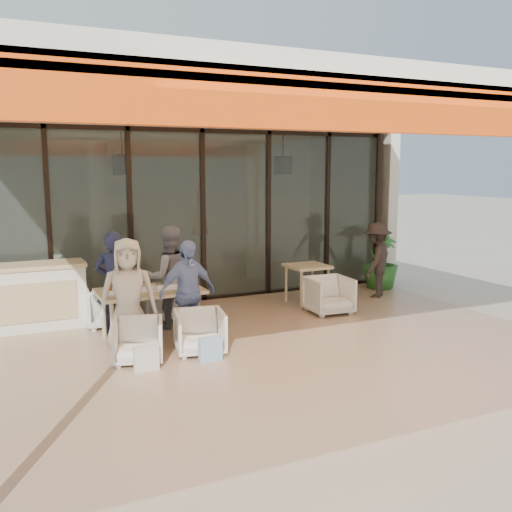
{
  "coord_description": "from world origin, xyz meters",
  "views": [
    {
      "loc": [
        -3.6,
        -6.95,
        2.5
      ],
      "look_at": [
        0.1,
        0.9,
        1.15
      ],
      "focal_mm": 40.0,
      "sensor_mm": 36.0,
      "label": 1
    }
  ],
  "objects_px": {
    "host_counter": "(23,297)",
    "diner_periwinkle": "(187,293)",
    "chair_far_right": "(161,298)",
    "side_table": "(307,271)",
    "side_chair": "(329,294)",
    "chair_far_left": "(109,304)",
    "potted_palm": "(381,259)",
    "standing_woman": "(377,260)",
    "chair_near_right": "(200,330)",
    "diner_navy": "(115,284)",
    "diner_grey": "(169,277)",
    "dining_table": "(150,293)",
    "diner_cream": "(128,296)",
    "chair_near_left": "(138,339)"
  },
  "relations": [
    {
      "from": "diner_navy",
      "to": "diner_cream",
      "type": "relative_size",
      "value": 1.0
    },
    {
      "from": "diner_navy",
      "to": "side_table",
      "type": "xyz_separation_m",
      "value": [
        3.57,
        0.41,
        -0.15
      ]
    },
    {
      "from": "dining_table",
      "to": "side_chair",
      "type": "height_order",
      "value": "dining_table"
    },
    {
      "from": "diner_periwinkle",
      "to": "dining_table",
      "type": "bearing_deg",
      "value": 121.33
    },
    {
      "from": "chair_near_right",
      "to": "side_chair",
      "type": "distance_m",
      "value": 2.92
    },
    {
      "from": "chair_near_right",
      "to": "diner_cream",
      "type": "xyz_separation_m",
      "value": [
        -0.84,
        0.5,
        0.45
      ]
    },
    {
      "from": "host_counter",
      "to": "side_chair",
      "type": "distance_m",
      "value": 4.94
    },
    {
      "from": "chair_far_left",
      "to": "diner_navy",
      "type": "xyz_separation_m",
      "value": [
        0.0,
        -0.5,
        0.42
      ]
    },
    {
      "from": "chair_far_left",
      "to": "potted_palm",
      "type": "bearing_deg",
      "value": -170.87
    },
    {
      "from": "dining_table",
      "to": "diner_cream",
      "type": "distance_m",
      "value": 0.62
    },
    {
      "from": "diner_grey",
      "to": "potted_palm",
      "type": "height_order",
      "value": "diner_grey"
    },
    {
      "from": "chair_near_left",
      "to": "diner_cream",
      "type": "xyz_separation_m",
      "value": [
        0.0,
        0.5,
        0.47
      ]
    },
    {
      "from": "host_counter",
      "to": "diner_periwinkle",
      "type": "height_order",
      "value": "diner_periwinkle"
    },
    {
      "from": "standing_woman",
      "to": "diner_navy",
      "type": "bearing_deg",
      "value": -33.5
    },
    {
      "from": "side_table",
      "to": "chair_far_right",
      "type": "bearing_deg",
      "value": 178.05
    },
    {
      "from": "chair_far_left",
      "to": "standing_woman",
      "type": "height_order",
      "value": "standing_woman"
    },
    {
      "from": "chair_near_left",
      "to": "chair_far_left",
      "type": "bearing_deg",
      "value": 106.16
    },
    {
      "from": "host_counter",
      "to": "standing_woman",
      "type": "distance_m",
      "value": 6.32
    },
    {
      "from": "chair_near_left",
      "to": "diner_grey",
      "type": "relative_size",
      "value": 0.39
    },
    {
      "from": "side_table",
      "to": "side_chair",
      "type": "xyz_separation_m",
      "value": [
        0.0,
        -0.75,
        -0.28
      ]
    },
    {
      "from": "diner_navy",
      "to": "side_table",
      "type": "bearing_deg",
      "value": -153.13
    },
    {
      "from": "chair_near_left",
      "to": "standing_woman",
      "type": "distance_m",
      "value": 5.36
    },
    {
      "from": "diner_cream",
      "to": "side_table",
      "type": "bearing_deg",
      "value": 30.41
    },
    {
      "from": "diner_navy",
      "to": "side_chair",
      "type": "distance_m",
      "value": 3.61
    },
    {
      "from": "chair_far_left",
      "to": "side_table",
      "type": "relative_size",
      "value": 0.98
    },
    {
      "from": "host_counter",
      "to": "chair_near_right",
      "type": "bearing_deg",
      "value": -46.58
    },
    {
      "from": "host_counter",
      "to": "diner_navy",
      "type": "xyz_separation_m",
      "value": [
        1.23,
        -0.79,
        0.25
      ]
    },
    {
      "from": "dining_table",
      "to": "diner_grey",
      "type": "bearing_deg",
      "value": 46.21
    },
    {
      "from": "host_counter",
      "to": "side_table",
      "type": "distance_m",
      "value": 4.82
    },
    {
      "from": "side_chair",
      "to": "chair_far_right",
      "type": "bearing_deg",
      "value": 166.57
    },
    {
      "from": "host_counter",
      "to": "diner_grey",
      "type": "bearing_deg",
      "value": -20.91
    },
    {
      "from": "chair_far_right",
      "to": "side_table",
      "type": "distance_m",
      "value": 2.74
    },
    {
      "from": "side_chair",
      "to": "chair_far_left",
      "type": "bearing_deg",
      "value": 170.45
    },
    {
      "from": "dining_table",
      "to": "diner_periwinkle",
      "type": "relative_size",
      "value": 1.0
    },
    {
      "from": "diner_grey",
      "to": "diner_cream",
      "type": "relative_size",
      "value": 1.03
    },
    {
      "from": "host_counter",
      "to": "potted_palm",
      "type": "relative_size",
      "value": 1.45
    },
    {
      "from": "chair_near_right",
      "to": "standing_woman",
      "type": "distance_m",
      "value": 4.58
    },
    {
      "from": "host_counter",
      "to": "diner_periwinkle",
      "type": "relative_size",
      "value": 1.24
    },
    {
      "from": "chair_near_left",
      "to": "diner_navy",
      "type": "distance_m",
      "value": 1.48
    },
    {
      "from": "diner_cream",
      "to": "potted_palm",
      "type": "bearing_deg",
      "value": 28.21
    },
    {
      "from": "side_table",
      "to": "diner_grey",
      "type": "bearing_deg",
      "value": -171.51
    },
    {
      "from": "chair_near_right",
      "to": "diner_navy",
      "type": "relative_size",
      "value": 0.42
    },
    {
      "from": "diner_navy",
      "to": "diner_grey",
      "type": "xyz_separation_m",
      "value": [
        0.84,
        0.0,
        0.02
      ]
    },
    {
      "from": "side_table",
      "to": "standing_woman",
      "type": "xyz_separation_m",
      "value": [
        1.49,
        -0.08,
        0.1
      ]
    },
    {
      "from": "diner_cream",
      "to": "standing_woman",
      "type": "distance_m",
      "value": 5.21
    },
    {
      "from": "chair_far_left",
      "to": "diner_cream",
      "type": "height_order",
      "value": "diner_cream"
    },
    {
      "from": "chair_far_right",
      "to": "diner_grey",
      "type": "distance_m",
      "value": 0.67
    },
    {
      "from": "host_counter",
      "to": "diner_cream",
      "type": "xyz_separation_m",
      "value": [
        1.23,
        -1.69,
        0.25
      ]
    },
    {
      "from": "chair_near_right",
      "to": "diner_grey",
      "type": "xyz_separation_m",
      "value": [
        0.0,
        1.4,
        0.48
      ]
    },
    {
      "from": "side_table",
      "to": "diner_cream",
      "type": "bearing_deg",
      "value": -159.87
    }
  ]
}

